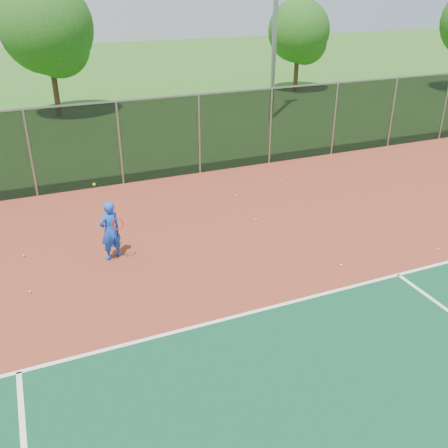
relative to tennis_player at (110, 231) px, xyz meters
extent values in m
plane|color=#275B1A|center=(4.46, -6.67, -0.84)|extent=(120.00, 120.00, 0.00)
cube|color=brown|center=(4.46, -4.67, -0.83)|extent=(30.00, 20.00, 0.02)
cube|color=white|center=(6.46, -3.67, -0.80)|extent=(22.00, 0.10, 0.00)
cube|color=black|center=(4.46, 5.33, 0.68)|extent=(30.00, 0.04, 3.00)
cube|color=gray|center=(4.46, 5.33, 2.18)|extent=(30.00, 0.06, 0.06)
imported|color=blue|center=(0.00, 0.00, 0.00)|extent=(0.69, 0.57, 1.63)
cylinder|color=black|center=(0.15, -0.25, 0.01)|extent=(0.03, 0.15, 0.27)
torus|color=#A51414|center=(0.15, -0.35, 0.31)|extent=(0.30, 0.13, 0.29)
sphere|color=#CDCD17|center=(-0.25, 0.10, 1.29)|extent=(0.07, 0.07, 0.07)
sphere|color=#CDCD17|center=(8.33, -3.08, -0.78)|extent=(0.07, 0.07, 0.07)
sphere|color=#CDCD17|center=(7.25, 3.52, -0.78)|extent=(0.07, 0.07, 0.07)
sphere|color=#CDCD17|center=(4.54, 0.59, -0.78)|extent=(0.07, 0.07, 0.07)
sphere|color=#CDCD17|center=(10.82, -0.95, -0.78)|extent=(0.07, 0.07, 0.07)
sphere|color=#CDCD17|center=(4.76, 2.56, -0.78)|extent=(0.07, 0.07, 0.07)
sphere|color=#CDCD17|center=(5.39, -2.75, -0.78)|extent=(0.07, 0.07, 0.07)
sphere|color=#CDCD17|center=(-2.21, 0.99, -0.78)|extent=(0.07, 0.07, 0.07)
sphere|color=#CDCD17|center=(-2.16, -0.92, -0.78)|extent=(0.07, 0.07, 0.07)
cylinder|color=gray|center=(11.03, 11.94, 4.67)|extent=(0.24, 0.24, 11.01)
cylinder|color=#362113|center=(0.45, 16.81, 0.50)|extent=(0.30, 0.30, 2.68)
sphere|color=#1B4913|center=(0.45, 16.81, 3.78)|extent=(4.76, 4.76, 4.76)
sphere|color=#1B4913|center=(0.85, 16.51, 2.88)|extent=(3.27, 3.27, 3.27)
cylinder|color=#362113|center=(15.99, 17.93, 0.28)|extent=(0.30, 0.30, 2.24)
sphere|color=#1B4913|center=(15.99, 17.93, 3.02)|extent=(3.98, 3.98, 3.98)
sphere|color=#1B4913|center=(16.39, 17.63, 2.27)|extent=(2.73, 2.73, 2.73)
camera|label=1|loc=(-1.76, -11.88, 5.85)|focal=40.00mm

